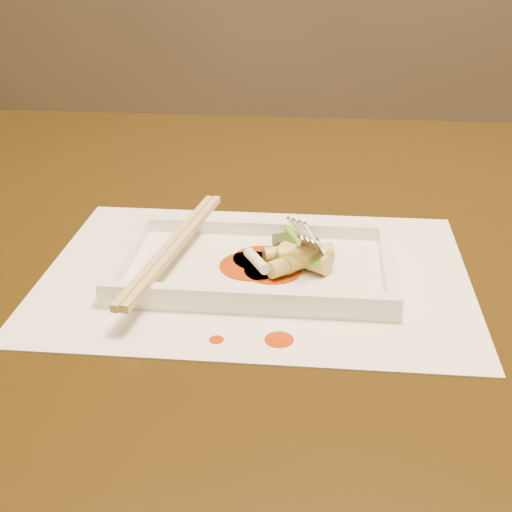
# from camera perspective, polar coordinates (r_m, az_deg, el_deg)

# --- Properties ---
(table) EXTENTS (1.40, 0.90, 0.75)m
(table) POSITION_cam_1_polar(r_m,az_deg,el_deg) (0.84, -0.17, -3.57)
(table) COLOR black
(table) RESTS_ON ground
(placemat) EXTENTS (0.40, 0.30, 0.00)m
(placemat) POSITION_cam_1_polar(r_m,az_deg,el_deg) (0.68, 0.00, -1.43)
(placemat) COLOR white
(placemat) RESTS_ON table
(sauce_splatter_a) EXTENTS (0.02, 0.02, 0.00)m
(sauce_splatter_a) POSITION_cam_1_polar(r_m,az_deg,el_deg) (0.58, 1.86, -6.70)
(sauce_splatter_a) COLOR #A93104
(sauce_splatter_a) RESTS_ON placemat
(sauce_splatter_b) EXTENTS (0.01, 0.01, 0.00)m
(sauce_splatter_b) POSITION_cam_1_polar(r_m,az_deg,el_deg) (0.58, -3.18, -6.69)
(sauce_splatter_b) COLOR #A93104
(sauce_splatter_b) RESTS_ON placemat
(plate_base) EXTENTS (0.26, 0.16, 0.01)m
(plate_base) POSITION_cam_1_polar(r_m,az_deg,el_deg) (0.67, 0.00, -1.07)
(plate_base) COLOR white
(plate_base) RESTS_ON placemat
(plate_rim_far) EXTENTS (0.26, 0.01, 0.01)m
(plate_rim_far) POSITION_cam_1_polar(r_m,az_deg,el_deg) (0.74, 0.56, 2.29)
(plate_rim_far) COLOR white
(plate_rim_far) RESTS_ON plate_base
(plate_rim_near) EXTENTS (0.26, 0.01, 0.01)m
(plate_rim_near) POSITION_cam_1_polar(r_m,az_deg,el_deg) (0.60, -0.69, -3.30)
(plate_rim_near) COLOR white
(plate_rim_near) RESTS_ON plate_base
(plate_rim_left) EXTENTS (0.01, 0.14, 0.01)m
(plate_rim_left) POSITION_cam_1_polar(r_m,az_deg,el_deg) (0.69, -10.27, 0.22)
(plate_rim_left) COLOR white
(plate_rim_left) RESTS_ON plate_base
(plate_rim_right) EXTENTS (0.01, 0.14, 0.01)m
(plate_rim_right) POSITION_cam_1_polar(r_m,az_deg,el_deg) (0.67, 10.60, -0.68)
(plate_rim_right) COLOR white
(plate_rim_right) RESTS_ON plate_base
(veg_piece) EXTENTS (0.05, 0.04, 0.01)m
(veg_piece) POSITION_cam_1_polar(r_m,az_deg,el_deg) (0.70, 3.16, 1.11)
(veg_piece) COLOR black
(veg_piece) RESTS_ON plate_base
(scallion_white) EXTENTS (0.03, 0.04, 0.01)m
(scallion_white) POSITION_cam_1_polar(r_m,az_deg,el_deg) (0.66, 0.05, -0.38)
(scallion_white) COLOR #EAEACC
(scallion_white) RESTS_ON plate_base
(scallion_green) EXTENTS (0.04, 0.08, 0.01)m
(scallion_green) POSITION_cam_1_polar(r_m,az_deg,el_deg) (0.68, 3.67, 0.80)
(scallion_green) COLOR #3EA119
(scallion_green) RESTS_ON plate_base
(chopstick_a) EXTENTS (0.05, 0.25, 0.01)m
(chopstick_a) POSITION_cam_1_polar(r_m,az_deg,el_deg) (0.68, -6.92, 0.87)
(chopstick_a) COLOR tan
(chopstick_a) RESTS_ON plate_rim_near
(chopstick_b) EXTENTS (0.05, 0.25, 0.01)m
(chopstick_b) POSITION_cam_1_polar(r_m,az_deg,el_deg) (0.68, -6.25, 0.84)
(chopstick_b) COLOR tan
(chopstick_b) RESTS_ON plate_rim_near
(fork) EXTENTS (0.09, 0.10, 0.14)m
(fork) POSITION_cam_1_polar(r_m,az_deg,el_deg) (0.66, 6.26, 5.45)
(fork) COLOR silver
(fork) RESTS_ON plate_base
(sauce_blob_0) EXTENTS (0.06, 0.06, 0.00)m
(sauce_blob_0) POSITION_cam_1_polar(r_m,az_deg,el_deg) (0.67, -0.31, -0.79)
(sauce_blob_0) COLOR #A93104
(sauce_blob_0) RESTS_ON plate_base
(sauce_blob_1) EXTENTS (0.05, 0.05, 0.00)m
(sauce_blob_1) POSITION_cam_1_polar(r_m,az_deg,el_deg) (0.66, 1.33, -1.19)
(sauce_blob_1) COLOR #A93104
(sauce_blob_1) RESTS_ON plate_base
(sauce_blob_2) EXTENTS (0.06, 0.06, 0.00)m
(sauce_blob_2) POSITION_cam_1_polar(r_m,az_deg,el_deg) (0.68, 0.53, -0.22)
(sauce_blob_2) COLOR #A93104
(sauce_blob_2) RESTS_ON plate_base
(rice_cake_0) EXTENTS (0.05, 0.04, 0.02)m
(rice_cake_0) POSITION_cam_1_polar(r_m,az_deg,el_deg) (0.67, 3.92, -0.16)
(rice_cake_0) COLOR #D0C361
(rice_cake_0) RESTS_ON plate_base
(rice_cake_1) EXTENTS (0.05, 0.05, 0.02)m
(rice_cake_1) POSITION_cam_1_polar(r_m,az_deg,el_deg) (0.65, 2.90, -0.58)
(rice_cake_1) COLOR #D0C361
(rice_cake_1) RESTS_ON plate_base
(rice_cake_2) EXTENTS (0.05, 0.03, 0.02)m
(rice_cake_2) POSITION_cam_1_polar(r_m,az_deg,el_deg) (0.66, 3.96, 0.15)
(rice_cake_2) COLOR #D0C361
(rice_cake_2) RESTS_ON plate_base
(rice_cake_3) EXTENTS (0.05, 0.03, 0.02)m
(rice_cake_3) POSITION_cam_1_polar(r_m,az_deg,el_deg) (0.67, 2.79, 0.20)
(rice_cake_3) COLOR #D0C361
(rice_cake_3) RESTS_ON plate_base
(rice_cake_4) EXTENTS (0.04, 0.05, 0.02)m
(rice_cake_4) POSITION_cam_1_polar(r_m,az_deg,el_deg) (0.66, 3.54, -0.20)
(rice_cake_4) COLOR #D0C361
(rice_cake_4) RESTS_ON plate_base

